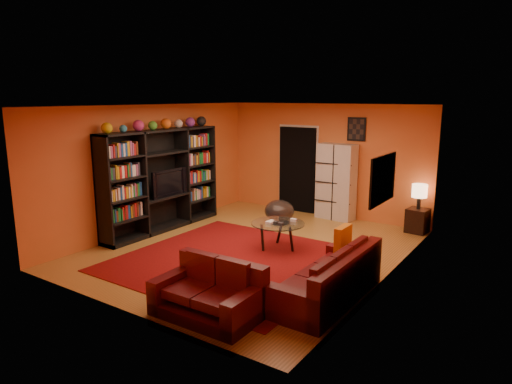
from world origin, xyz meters
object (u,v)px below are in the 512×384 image
Objects in this scene: loveseat at (212,293)px; coffee_table at (278,226)px; tv at (166,182)px; side_table at (417,221)px; table_lamp at (420,192)px; bowl_chair at (279,211)px; entertainment_unit at (162,180)px; storage_cabinet at (336,182)px; sofa at (332,280)px.

loveseat is 2.74m from coffee_table.
tv is 1.94× the size of side_table.
coffee_table is 1.91× the size of table_lamp.
bowl_chair is 2.94m from table_lamp.
entertainment_unit is 3.87m from storage_cabinet.
tv is at bearing -149.11° from table_lamp.
tv is at bearing 164.58° from sofa.
loveseat is 1.40× the size of coffee_table.
entertainment_unit reaches higher than sofa.
loveseat is at bearing -103.30° from side_table.
bowl_chair is at bearing -122.04° from storage_cabinet.
table_lamp reaches higher than coffee_table.
storage_cabinet is at bearing 114.25° from sofa.
entertainment_unit is 3.09× the size of tv.
bowl_chair is (-1.46, 4.11, -0.00)m from loveseat.
tv reaches higher than coffee_table.
bowl_chair reaches higher than side_table.
coffee_table is at bearing 12.39° from loveseat.
bowl_chair reaches higher than coffee_table.
loveseat is at bearing -70.42° from bowl_chair.
storage_cabinet is 1.96m from side_table.
tv is 0.71× the size of loveseat.
table_lamp is (0.12, 3.93, 0.58)m from sofa.
loveseat is 2.68× the size of table_lamp.
storage_cabinet is 1.86m from table_lamp.
table_lamp is (4.47, 2.68, -0.14)m from tv.
side_table is 0.61m from table_lamp.
table_lamp is at bearing 3.19° from storage_cabinet.
entertainment_unit is 5.30m from table_lamp.
bowl_chair is (-0.84, 1.45, -0.16)m from coffee_table.
entertainment_unit is 6.00× the size of side_table.
loveseat reaches higher than bowl_chair.
tv is 0.99× the size of coffee_table.
sofa is 4.09× the size of side_table.
sofa is 2.24m from coffee_table.
storage_cabinet reaches higher than table_lamp.
storage_cabinet reaches higher than sofa.
coffee_table is (-0.62, 2.66, 0.16)m from loveseat.
storage_cabinet is at bearing 53.23° from bowl_chair.
entertainment_unit is 5.87× the size of table_lamp.
tv is (0.05, 0.07, -0.05)m from entertainment_unit.
tv is 1.48× the size of bowl_chair.
sofa is at bearing -42.43° from loveseat.
loveseat is 2.74× the size of side_table.
bowl_chair is (1.79, 1.62, -0.71)m from tv.
loveseat is at bearing -36.26° from entertainment_unit.
table_lamp is at bearing -14.03° from loveseat.
side_table is at bearing 31.29° from entertainment_unit.
tv is at bearing -137.87° from bowl_chair.
entertainment_unit is at bearing 53.01° from loveseat.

